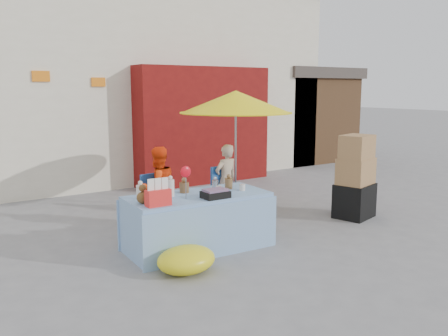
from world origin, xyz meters
TOP-DOWN VIEW (x-y plane):
  - ground at (0.00, 0.00)m, footprint 80.00×80.00m
  - backdrop at (0.52, 7.52)m, footprint 14.00×8.00m
  - market_table at (-0.27, 0.32)m, footprint 1.96×0.98m
  - chair_left at (-0.28, 1.35)m, footprint 0.54×0.53m
  - chair_right at (0.97, 1.35)m, footprint 0.54×0.53m
  - vendor_orange at (-0.28, 1.48)m, footprint 0.67×0.55m
  - vendor_beige at (0.97, 1.48)m, footprint 0.48×0.34m
  - umbrella at (1.27, 1.63)m, footprint 1.90×1.90m
  - box_stack at (2.70, 0.22)m, footprint 0.74×0.66m
  - tarp_bundle at (-0.81, -0.35)m, footprint 0.78×0.67m

SIDE VIEW (x-z plane):
  - ground at x=0.00m, z-range 0.00..0.00m
  - tarp_bundle at x=-0.81m, z-range 0.00..0.32m
  - chair_left at x=-0.28m, z-range -0.17..0.68m
  - chair_right at x=0.97m, z-range -0.17..0.68m
  - market_table at x=-0.27m, z-range -0.20..0.96m
  - vendor_beige at x=0.97m, z-range 0.00..1.21m
  - vendor_orange at x=-0.28m, z-range 0.00..1.26m
  - box_stack at x=2.70m, z-range -0.05..1.33m
  - umbrella at x=1.27m, z-range 0.85..2.94m
  - backdrop at x=0.52m, z-range -0.80..7.00m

